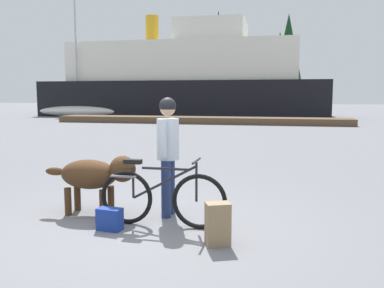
% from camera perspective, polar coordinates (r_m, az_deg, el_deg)
% --- Properties ---
extents(ground_plane, '(160.00, 160.00, 0.00)m').
position_cam_1_polar(ground_plane, '(5.68, -7.70, -11.31)').
color(ground_plane, slate).
extents(bicycle, '(1.76, 0.44, 0.92)m').
position_cam_1_polar(bicycle, '(5.55, -4.29, -7.41)').
color(bicycle, black).
rests_on(bicycle, ground_plane).
extents(person_cyclist, '(0.32, 0.53, 1.73)m').
position_cam_1_polar(person_cyclist, '(5.93, -3.37, -0.14)').
color(person_cyclist, navy).
rests_on(person_cyclist, ground_plane).
extents(dog, '(1.44, 0.51, 0.89)m').
position_cam_1_polar(dog, '(6.22, -13.28, -4.17)').
color(dog, '#472D19').
rests_on(dog, ground_plane).
extents(backpack, '(0.34, 0.29, 0.51)m').
position_cam_1_polar(backpack, '(4.92, 3.60, -11.03)').
color(backpack, '#8C7251').
rests_on(backpack, ground_plane).
extents(handbag_pannier, '(0.34, 0.22, 0.29)m').
position_cam_1_polar(handbag_pannier, '(5.56, -11.35, -10.20)').
color(handbag_pannier, navy).
rests_on(handbag_pannier, ground_plane).
extents(dock_pier, '(18.42, 2.04, 0.40)m').
position_cam_1_polar(dock_pier, '(25.88, 1.06, 3.34)').
color(dock_pier, brown).
rests_on(dock_pier, ground_plane).
extents(ferry_boat, '(23.48, 7.43, 8.50)m').
position_cam_1_polar(ferry_boat, '(35.40, -0.93, 8.75)').
color(ferry_boat, black).
rests_on(ferry_boat, ground_plane).
extents(sailboat_moored, '(7.02, 1.97, 9.58)m').
position_cam_1_polar(sailboat_moored, '(35.20, -15.56, 4.53)').
color(sailboat_moored, silver).
rests_on(sailboat_moored, ground_plane).
extents(pine_tree_far_left, '(2.81, 2.81, 12.32)m').
position_cam_1_polar(pine_tree_far_left, '(53.17, 3.67, 13.17)').
color(pine_tree_far_left, '#4C331E').
rests_on(pine_tree_far_left, ground_plane).
extents(pine_tree_center, '(3.08, 3.08, 9.86)m').
position_cam_1_polar(pine_tree_center, '(55.16, 12.05, 11.40)').
color(pine_tree_center, '#4C331E').
rests_on(pine_tree_center, ground_plane).
extents(pine_tree_mid_back, '(4.02, 4.02, 13.19)m').
position_cam_1_polar(pine_tree_mid_back, '(61.13, 13.21, 12.77)').
color(pine_tree_mid_back, '#4C331E').
rests_on(pine_tree_mid_back, ground_plane).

